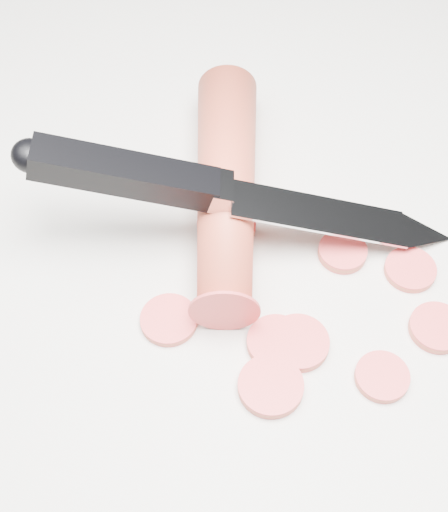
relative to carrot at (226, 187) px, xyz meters
name	(u,v)px	position (x,y,z in m)	size (l,w,h in m)	color
ground	(248,233)	(0.01, -0.03, -0.02)	(2.40, 2.40, 0.00)	beige
carrot	(226,187)	(0.00, 0.00, 0.00)	(0.04, 0.04, 0.19)	red
carrot_slice_0	(169,320)	(-0.07, -0.07, -0.02)	(0.04, 0.04, 0.01)	red
carrot_slice_1	(271,386)	(-0.02, -0.14, -0.02)	(0.04, 0.04, 0.01)	red
carrot_slice_2	(298,343)	(0.00, -0.12, -0.02)	(0.04, 0.04, 0.01)	red
carrot_slice_3	(437,328)	(0.09, -0.14, -0.02)	(0.03, 0.03, 0.01)	red
carrot_slice_4	(343,252)	(0.06, -0.06, -0.02)	(0.03, 0.03, 0.01)	red
carrot_slice_5	(226,225)	(-0.01, -0.02, -0.02)	(0.04, 0.04, 0.01)	red
carrot_slice_6	(382,377)	(0.04, -0.15, -0.02)	(0.03, 0.03, 0.01)	red
carrot_slice_7	(410,270)	(0.09, -0.09, -0.02)	(0.03, 0.03, 0.01)	red
carrot_slice_8	(276,342)	(-0.01, -0.11, -0.02)	(0.04, 0.04, 0.01)	red
kitchen_knife	(246,192)	(0.00, -0.03, 0.02)	(0.28, 0.13, 0.09)	#B3B5BA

